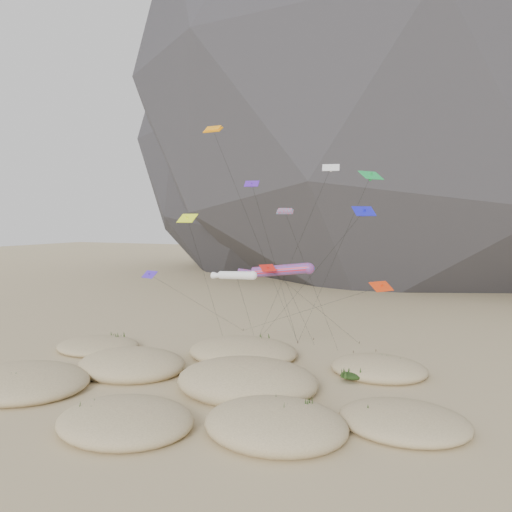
{
  "coord_description": "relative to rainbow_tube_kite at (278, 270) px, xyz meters",
  "views": [
    {
      "loc": [
        23.4,
        -41.01,
        17.21
      ],
      "look_at": [
        0.16,
        12.0,
        12.92
      ],
      "focal_mm": 35.0,
      "sensor_mm": 36.0,
      "label": 1
    }
  ],
  "objects": [
    {
      "name": "ground",
      "position": [
        -3.87,
        -9.49,
        -11.63
      ],
      "size": [
        500.0,
        500.0,
        0.0
      ],
      "primitive_type": "plane",
      "color": "#CCB789",
      "rests_on": "ground"
    },
    {
      "name": "rock_headland",
      "position": [
        2.5,
        109.23,
        61.05
      ],
      "size": [
        226.37,
        148.64,
        177.5
      ],
      "color": "black",
      "rests_on": "ground"
    },
    {
      "name": "dunes",
      "position": [
        -6.12,
        -6.55,
        -10.95
      ],
      "size": [
        51.39,
        34.11,
        3.81
      ],
      "color": "#CCB789",
      "rests_on": "ground"
    },
    {
      "name": "dune_grass",
      "position": [
        -3.35,
        -5.95,
        -10.8
      ],
      "size": [
        40.75,
        28.31,
        1.54
      ],
      "color": "black",
      "rests_on": "ground"
    },
    {
      "name": "kite_stakes",
      "position": [
        -2.26,
        14.74,
        -11.48
      ],
      "size": [
        21.53,
        6.19,
        0.3
      ],
      "color": "#3F2D1E",
      "rests_on": "ground"
    },
    {
      "name": "rainbow_tube_kite",
      "position": [
        0.0,
        0.0,
        0.0
      ],
      "size": [
        8.49,
        15.7,
        12.58
      ],
      "color": "red",
      "rests_on": "ground"
    },
    {
      "name": "white_tube_kite",
      "position": [
        -3.52,
        -3.61,
        -0.34
      ],
      "size": [
        7.29,
        16.96,
        11.99
      ],
      "color": "white",
      "rests_on": "ground"
    },
    {
      "name": "orange_parafoil",
      "position": [
        -11.16,
        6.27,
        16.57
      ],
      "size": [
        10.12,
        8.74,
        29.08
      ],
      "color": "orange",
      "rests_on": "ground"
    },
    {
      "name": "multi_parafoil",
      "position": [
        -0.76,
        4.51,
        6.23
      ],
      "size": [
        5.49,
        8.88,
        18.52
      ],
      "color": "red",
      "rests_on": "ground"
    },
    {
      "name": "delta_kites",
      "position": [
        -0.28,
        3.18,
        4.87
      ],
      "size": [
        32.59,
        22.44,
        23.6
      ],
      "color": "red",
      "rests_on": "ground"
    }
  ]
}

